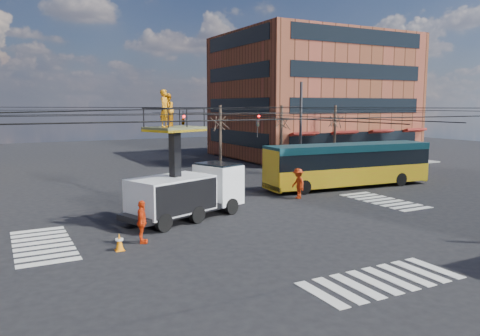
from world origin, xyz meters
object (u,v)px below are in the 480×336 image
at_px(city_bus, 349,164).
at_px(worker_ground, 142,222).
at_px(utility_truck, 187,179).
at_px(flagger, 298,183).
at_px(traffic_cone, 119,242).

distance_m(city_bus, worker_ground, 18.76).
xyz_separation_m(utility_truck, flagger, (8.31, 1.61, -1.15)).
relative_size(utility_truck, worker_ground, 3.86).
distance_m(utility_truck, city_bus, 14.46).
height_order(city_bus, worker_ground, city_bus).
relative_size(city_bus, flagger, 6.63).
height_order(city_bus, flagger, city_bus).
relative_size(utility_truck, flagger, 3.72).
bearing_deg(utility_truck, worker_ground, -156.46).
relative_size(city_bus, traffic_cone, 17.75).
distance_m(worker_ground, flagger, 12.75).
xyz_separation_m(traffic_cone, flagger, (12.89, 5.56, 0.62)).
xyz_separation_m(city_bus, flagger, (-5.74, -1.80, -0.74)).
bearing_deg(traffic_cone, utility_truck, 40.76).
bearing_deg(utility_truck, traffic_cone, -160.03).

